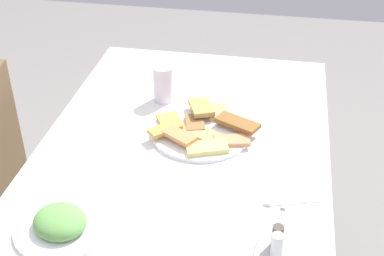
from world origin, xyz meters
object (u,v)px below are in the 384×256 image
at_px(dining_table, 186,161).
at_px(paper_napkin, 284,185).
at_px(pide_platter, 202,130).
at_px(spoon, 277,183).
at_px(salad_plate_greens, 60,224).
at_px(fork, 291,184).
at_px(soda_can, 163,84).
at_px(condiment_caddy, 276,247).

distance_m(dining_table, paper_napkin, 0.35).
xyz_separation_m(pide_platter, spoon, (-0.20, -0.23, -0.01)).
bearing_deg(salad_plate_greens, spoon, -62.23).
relative_size(dining_table, fork, 5.83).
distance_m(paper_napkin, spoon, 0.02).
xyz_separation_m(soda_can, paper_napkin, (-0.38, -0.41, -0.06)).
height_order(dining_table, condiment_caddy, condiment_caddy).
xyz_separation_m(fork, spoon, (0.00, 0.04, 0.00)).
xyz_separation_m(pide_platter, soda_can, (0.18, 0.16, 0.05)).
xyz_separation_m(soda_can, spoon, (-0.38, -0.39, -0.06)).
xyz_separation_m(salad_plate_greens, soda_can, (0.64, -0.10, 0.04)).
bearing_deg(paper_napkin, salad_plate_greens, 116.94).
distance_m(dining_table, pide_platter, 0.11).
xyz_separation_m(fork, condiment_caddy, (-0.25, 0.03, 0.02)).
xyz_separation_m(paper_napkin, condiment_caddy, (-0.25, 0.01, 0.02)).
height_order(salad_plate_greens, soda_can, soda_can).
height_order(salad_plate_greens, paper_napkin, salad_plate_greens).
distance_m(dining_table, condiment_caddy, 0.52).
bearing_deg(pide_platter, soda_can, 41.56).
bearing_deg(pide_platter, salad_plate_greens, 150.57).
relative_size(spoon, condiment_caddy, 1.88).
relative_size(pide_platter, soda_can, 2.69).
bearing_deg(condiment_caddy, pide_platter, 28.23).
height_order(pide_platter, fork, pide_platter).
bearing_deg(condiment_caddy, paper_napkin, -2.14).
bearing_deg(pide_platter, spoon, -130.69).
bearing_deg(dining_table, condiment_caddy, -145.98).
bearing_deg(salad_plate_greens, dining_table, -27.00).
relative_size(dining_table, soda_can, 9.46).
xyz_separation_m(dining_table, condiment_caddy, (-0.42, -0.28, 0.11)).
height_order(pide_platter, soda_can, soda_can).
height_order(dining_table, soda_can, soda_can).
relative_size(paper_napkin, fork, 0.78).
bearing_deg(soda_can, dining_table, -151.03).
height_order(pide_platter, spoon, pide_platter).
bearing_deg(condiment_caddy, soda_can, 32.41).
xyz_separation_m(pide_platter, salad_plate_greens, (-0.46, 0.26, 0.00)).
relative_size(salad_plate_greens, soda_can, 1.81).
bearing_deg(dining_table, spoon, -121.67).
bearing_deg(fork, paper_napkin, 99.32).
xyz_separation_m(soda_can, condiment_caddy, (-0.63, -0.40, -0.04)).
relative_size(pide_platter, condiment_caddy, 3.28).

